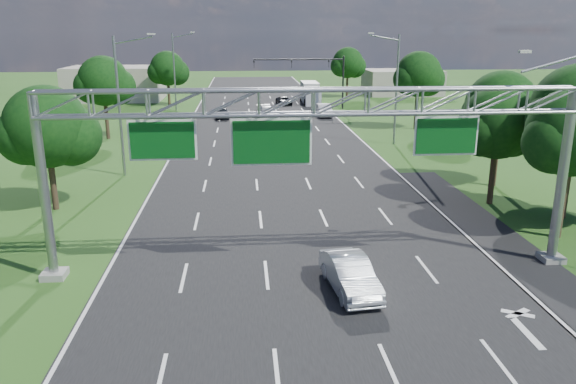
{
  "coord_description": "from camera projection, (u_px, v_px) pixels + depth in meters",
  "views": [
    {
      "loc": [
        -2.69,
        -11.16,
        10.36
      ],
      "look_at": [
        -0.69,
        13.42,
        3.23
      ],
      "focal_mm": 35.0,
      "sensor_mm": 36.0,
      "label": 1
    }
  ],
  "objects": [
    {
      "name": "streetlight_l_far",
      "position": [
        176.0,
        68.0,
        73.58
      ],
      "size": [
        2.97,
        0.22,
        10.16
      ],
      "color": "gray",
      "rests_on": "ground"
    },
    {
      "name": "building_left",
      "position": [
        116.0,
        83.0,
        86.05
      ],
      "size": [
        14.0,
        10.0,
        5.0
      ],
      "primitive_type": "cube",
      "color": "#A19887",
      "rests_on": "ground"
    },
    {
      "name": "tree_verge_lb",
      "position": [
        104.0,
        83.0,
        54.15
      ],
      "size": [
        5.76,
        4.8,
        8.06
      ],
      "color": "#2D2116",
      "rests_on": "ground"
    },
    {
      "name": "tree_verge_la",
      "position": [
        48.0,
        131.0,
        32.47
      ],
      "size": [
        5.76,
        4.8,
        7.4
      ],
      "color": "#2D2116",
      "rests_on": "ground"
    },
    {
      "name": "streetlight_r_mid",
      "position": [
        395.0,
        84.0,
        51.41
      ],
      "size": [
        2.97,
        0.22,
        10.16
      ],
      "color": "gray",
      "rests_on": "ground"
    },
    {
      "name": "building_right",
      "position": [
        402.0,
        82.0,
        93.61
      ],
      "size": [
        12.0,
        9.0,
        4.0
      ],
      "primitive_type": "cube",
      "color": "#A19887",
      "rests_on": "ground"
    },
    {
      "name": "traffic_signal",
      "position": [
        317.0,
        70.0,
        75.16
      ],
      "size": [
        12.21,
        0.24,
        7.0
      ],
      "color": "black",
      "rests_on": "ground"
    },
    {
      "name": "ground",
      "position": [
        279.0,
        172.0,
        42.5
      ],
      "size": [
        220.0,
        220.0,
        0.0
      ],
      "primitive_type": "plane",
      "color": "#275018",
      "rests_on": "ground"
    },
    {
      "name": "car_queue_c",
      "position": [
        222.0,
        113.0,
        68.13
      ],
      "size": [
        1.87,
        4.07,
        1.35
      ],
      "primitive_type": "imported",
      "rotation": [
        0.0,
        0.0,
        0.07
      ],
      "color": "black",
      "rests_on": "ground"
    },
    {
      "name": "tree_verge_lc",
      "position": [
        168.0,
        70.0,
        78.44
      ],
      "size": [
        5.76,
        4.8,
        7.62
      ],
      "color": "#2D2116",
      "rests_on": "ground"
    },
    {
      "name": "streetlight_l_near",
      "position": [
        121.0,
        100.0,
        40.07
      ],
      "size": [
        2.97,
        0.22,
        10.16
      ],
      "color": "gray",
      "rests_on": "ground"
    },
    {
      "name": "car_queue_d",
      "position": [
        324.0,
        110.0,
        69.71
      ],
      "size": [
        1.64,
        4.67,
        1.54
      ],
      "primitive_type": "imported",
      "rotation": [
        0.0,
        0.0,
        0.0
      ],
      "color": "silver",
      "rests_on": "ground"
    },
    {
      "name": "sign_gantry",
      "position": [
        315.0,
        117.0,
        23.38
      ],
      "size": [
        23.5,
        1.0,
        9.56
      ],
      "color": "gray",
      "rests_on": "ground"
    },
    {
      "name": "car_queue_b",
      "position": [
        284.0,
        101.0,
        80.78
      ],
      "size": [
        2.38,
        4.29,
        1.14
      ],
      "primitive_type": "imported",
      "rotation": [
        0.0,
        0.0,
        0.13
      ],
      "color": "black",
      "rests_on": "ground"
    },
    {
      "name": "tree_verge_re",
      "position": [
        348.0,
        64.0,
        88.15
      ],
      "size": [
        5.76,
        4.8,
        7.84
      ],
      "color": "#2D2116",
      "rests_on": "ground"
    },
    {
      "name": "silver_sedan",
      "position": [
        350.0,
        274.0,
        23.0
      ],
      "size": [
        2.05,
        4.52,
        1.44
      ],
      "primitive_type": "imported",
      "rotation": [
        0.0,
        0.0,
        0.12
      ],
      "color": "silver",
      "rests_on": "ground"
    },
    {
      "name": "road",
      "position": [
        279.0,
        172.0,
        42.5
      ],
      "size": [
        18.0,
        180.0,
        0.02
      ],
      "primitive_type": "cube",
      "color": "black",
      "rests_on": "ground"
    },
    {
      "name": "road_flare",
      "position": [
        504.0,
        246.0,
        27.98
      ],
      "size": [
        3.0,
        30.0,
        0.02
      ],
      "primitive_type": "cube",
      "color": "black",
      "rests_on": "ground"
    },
    {
      "name": "tree_cluster_right",
      "position": [
        551.0,
        122.0,
        31.83
      ],
      "size": [
        9.91,
        14.6,
        8.68
      ],
      "color": "#2D2116",
      "rests_on": "ground"
    },
    {
      "name": "tree_verge_rd",
      "position": [
        419.0,
        76.0,
        59.46
      ],
      "size": [
        5.76,
        4.8,
        8.28
      ],
      "color": "#2D2116",
      "rests_on": "ground"
    },
    {
      "name": "box_truck",
      "position": [
        310.0,
        93.0,
        82.33
      ],
      "size": [
        2.43,
        7.93,
        3.0
      ],
      "rotation": [
        0.0,
        0.0,
        -0.01
      ],
      "color": "beige",
      "rests_on": "ground"
    },
    {
      "name": "car_queue_a",
      "position": [
        267.0,
        113.0,
        67.97
      ],
      "size": [
        2.78,
        5.38,
        1.49
      ],
      "primitive_type": "imported",
      "rotation": [
        0.0,
        0.0,
        0.14
      ],
      "color": "silver",
      "rests_on": "ground"
    }
  ]
}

